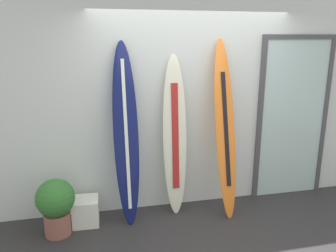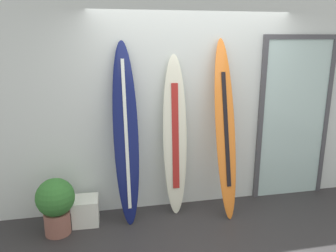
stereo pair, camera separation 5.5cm
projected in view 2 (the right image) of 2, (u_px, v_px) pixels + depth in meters
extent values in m
cube|color=silver|center=(190.00, 100.00, 4.32)|extent=(7.20, 0.20, 2.80)
ellipsoid|color=#111953|center=(126.00, 135.00, 3.91)|extent=(0.31, 0.46, 2.17)
cube|color=silver|center=(126.00, 135.00, 3.88)|extent=(0.05, 0.32, 1.73)
cone|color=black|center=(129.00, 208.00, 4.03)|extent=(0.07, 0.09, 0.11)
ellipsoid|color=silver|center=(175.00, 136.00, 4.13)|extent=(0.31, 0.28, 2.00)
cube|color=#AC2420|center=(175.00, 137.00, 4.10)|extent=(0.09, 0.16, 1.31)
cone|color=black|center=(176.00, 199.00, 4.28)|extent=(0.07, 0.08, 0.11)
ellipsoid|color=orange|center=(225.00, 129.00, 4.09)|extent=(0.29, 0.57, 2.19)
cube|color=black|center=(226.00, 130.00, 4.05)|extent=(0.07, 0.32, 1.37)
cone|color=black|center=(227.00, 202.00, 4.16)|extent=(0.07, 0.09, 0.11)
cube|color=white|center=(86.00, 211.00, 4.03)|extent=(0.32, 0.32, 0.32)
cube|color=silver|center=(293.00, 121.00, 4.58)|extent=(0.93, 0.02, 2.17)
cube|color=#47474C|center=(260.00, 122.00, 4.48)|extent=(0.06, 0.06, 2.17)
cube|color=#47474C|center=(325.00, 119.00, 4.68)|extent=(0.06, 0.06, 2.17)
cube|color=#47474C|center=(302.00, 37.00, 4.30)|extent=(1.05, 0.06, 0.06)
cylinder|color=#8E584B|center=(58.00, 223.00, 3.81)|extent=(0.29, 0.29, 0.27)
sphere|color=#32712E|center=(55.00, 197.00, 3.73)|extent=(0.43, 0.43, 0.43)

